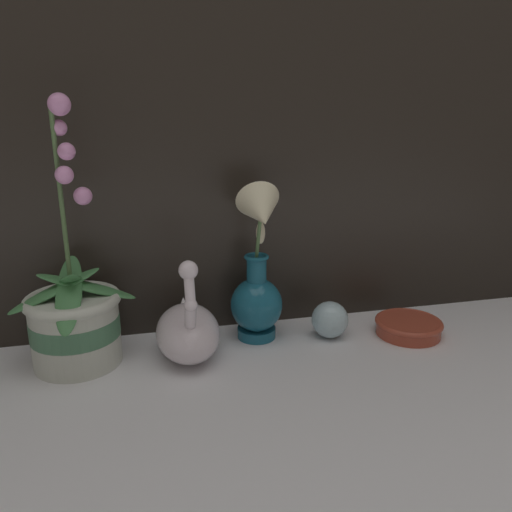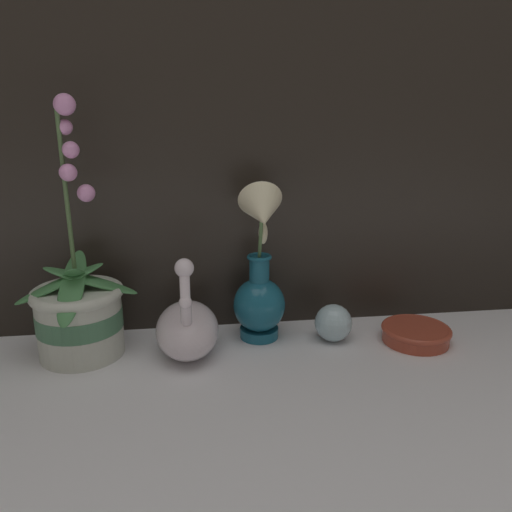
% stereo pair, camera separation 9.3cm
% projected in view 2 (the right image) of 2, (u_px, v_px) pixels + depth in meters
% --- Properties ---
extents(ground_plane, '(2.80, 2.80, 0.00)m').
position_uv_depth(ground_plane, '(259.00, 381.00, 0.87)').
color(ground_plane, white).
extents(window_backdrop, '(2.80, 0.03, 1.20)m').
position_uv_depth(window_backdrop, '(241.00, 31.00, 0.95)').
color(window_backdrop, black).
rests_on(window_backdrop, ground_plane).
extents(orchid_potted_plant, '(0.22, 0.22, 0.48)m').
position_uv_depth(orchid_potted_plant, '(79.00, 310.00, 0.95)').
color(orchid_potted_plant, beige).
rests_on(orchid_potted_plant, ground_plane).
extents(swan_figurine, '(0.12, 0.19, 0.21)m').
position_uv_depth(swan_figurine, '(187.00, 326.00, 0.96)').
color(swan_figurine, white).
rests_on(swan_figurine, ground_plane).
extents(blue_vase, '(0.11, 0.14, 0.33)m').
position_uv_depth(blue_vase, '(260.00, 282.00, 1.00)').
color(blue_vase, '#195B75').
rests_on(blue_vase, ground_plane).
extents(glass_sphere, '(0.08, 0.08, 0.08)m').
position_uv_depth(glass_sphere, '(333.00, 323.00, 1.02)').
color(glass_sphere, silver).
rests_on(glass_sphere, ground_plane).
extents(amber_dish, '(0.14, 0.14, 0.03)m').
position_uv_depth(amber_dish, '(416.00, 333.00, 1.02)').
color(amber_dish, '#A8422D').
rests_on(amber_dish, ground_plane).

